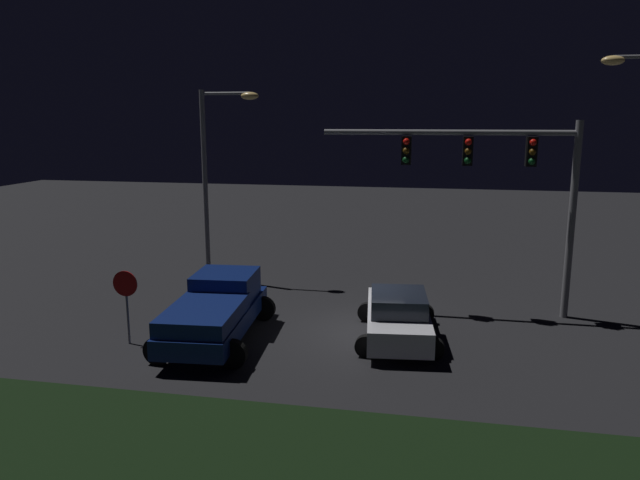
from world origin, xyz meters
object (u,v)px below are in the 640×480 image
at_px(car_sedan, 398,316).
at_px(street_lamp_left, 216,162).
at_px(stop_sign, 126,293).
at_px(traffic_signal_gantry, 497,170).
at_px(pickup_truck, 217,307).

distance_m(car_sedan, street_lamp_left, 10.36).
bearing_deg(stop_sign, street_lamp_left, 89.50).
bearing_deg(traffic_signal_gantry, car_sedan, -132.66).
xyz_separation_m(traffic_signal_gantry, street_lamp_left, (-10.62, 2.40, -0.05)).
distance_m(car_sedan, traffic_signal_gantry, 5.98).
relative_size(pickup_truck, street_lamp_left, 0.72).
bearing_deg(pickup_truck, stop_sign, 107.19).
bearing_deg(street_lamp_left, pickup_truck, -70.08).
distance_m(pickup_truck, traffic_signal_gantry, 10.02).
xyz_separation_m(pickup_truck, car_sedan, (5.36, 0.92, -0.26)).
bearing_deg(stop_sign, car_sedan, 13.53).
xyz_separation_m(car_sedan, traffic_signal_gantry, (2.91, 3.16, 4.16)).
height_order(pickup_truck, stop_sign, stop_sign).
xyz_separation_m(pickup_truck, traffic_signal_gantry, (8.28, 4.08, 3.90)).
height_order(car_sedan, street_lamp_left, street_lamp_left).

